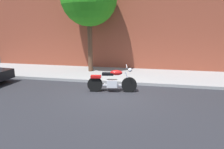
% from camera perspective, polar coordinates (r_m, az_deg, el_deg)
% --- Properties ---
extents(ground_plane, '(60.00, 60.00, 0.00)m').
position_cam_1_polar(ground_plane, '(8.27, -0.35, -5.83)').
color(ground_plane, '#28282D').
extents(sidewalk, '(18.02, 3.16, 0.14)m').
position_cam_1_polar(sidewalk, '(11.20, 2.75, -0.13)').
color(sidewalk, '#989898').
rests_on(sidewalk, ground).
extents(building_facade, '(18.02, 0.50, 7.30)m').
position_cam_1_polar(building_facade, '(12.70, 4.18, 17.81)').
color(building_facade, brown).
rests_on(building_facade, ground).
extents(motorcycle, '(2.11, 0.70, 1.15)m').
position_cam_1_polar(motorcycle, '(8.50, -0.01, -1.97)').
color(motorcycle, black).
rests_on(motorcycle, ground).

